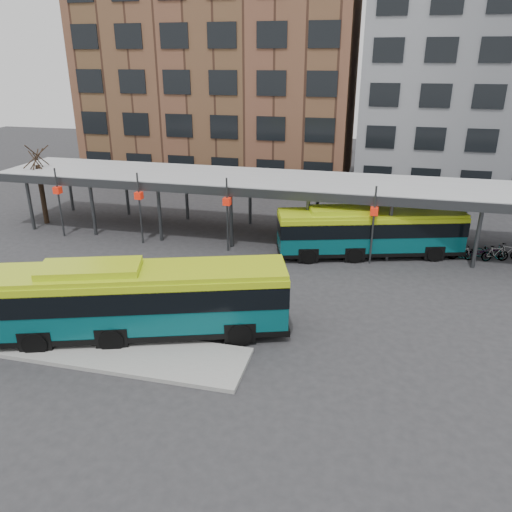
{
  "coord_description": "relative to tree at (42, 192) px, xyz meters",
  "views": [
    {
      "loc": [
        5.92,
        -19.2,
        11.71
      ],
      "look_at": [
        0.05,
        4.84,
        1.8
      ],
      "focal_mm": 35.0,
      "sensor_mm": 36.0,
      "label": 1
    }
  ],
  "objects": [
    {
      "name": "bus_rear",
      "position": [
        23.81,
        -0.99,
        -0.79
      ],
      "size": [
        11.66,
        5.59,
        3.15
      ],
      "rotation": [
        0.0,
        0.0,
        0.29
      ],
      "color": "#074A4F",
      "rests_on": "ground"
    },
    {
      "name": "bike_rack",
      "position": [
        31.05,
        -0.02,
        -1.95
      ],
      "size": [
        6.35,
        1.45,
        1.01
      ],
      "color": "slate",
      "rests_on": "ground"
    },
    {
      "name": "bus_front",
      "position": [
        14.36,
        -13.28,
        -0.62
      ],
      "size": [
        12.87,
        6.57,
        3.49
      ],
      "rotation": [
        0.0,
        0.0,
        0.32
      ],
      "color": "#074A4F",
      "rests_on": "ground"
    },
    {
      "name": "building_grey",
      "position": [
        34.0,
        20.0,
        7.57
      ],
      "size": [
        24.0,
        14.0,
        20.0
      ],
      "primitive_type": "cube",
      "color": "slate",
      "rests_on": "ground"
    },
    {
      "name": "building_brick",
      "position": [
        8.0,
        20.0,
        8.57
      ],
      "size": [
        26.0,
        14.0,
        22.0
      ],
      "primitive_type": "cube",
      "color": "brown",
      "rests_on": "ground"
    },
    {
      "name": "boarding_island",
      "position": [
        12.5,
        -15.0,
        -2.34
      ],
      "size": [
        14.0,
        3.0,
        0.18
      ],
      "primitive_type": "cube",
      "color": "gray",
      "rests_on": "ground"
    },
    {
      "name": "tree",
      "position": [
        0.0,
        0.0,
        0.0
      ],
      "size": [
        1.64,
        1.64,
        5.6
      ],
      "color": "black",
      "rests_on": "ground"
    },
    {
      "name": "pedestrian",
      "position": [
        10.06,
        -14.55,
        -1.4
      ],
      "size": [
        0.69,
        0.73,
        1.69
      ],
      "rotation": [
        0.0,
        0.0,
        0.92
      ],
      "color": "black",
      "rests_on": "boarding_island"
    },
    {
      "name": "ground",
      "position": [
        18.0,
        -12.0,
        -2.43
      ],
      "size": [
        120.0,
        120.0,
        0.0
      ],
      "primitive_type": "plane",
      "color": "#28282B",
      "rests_on": "ground"
    },
    {
      "name": "canopy",
      "position": [
        17.94,
        0.87,
        1.47
      ],
      "size": [
        40.0,
        6.53,
        4.8
      ],
      "color": "#999B9E",
      "rests_on": "ground"
    }
  ]
}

